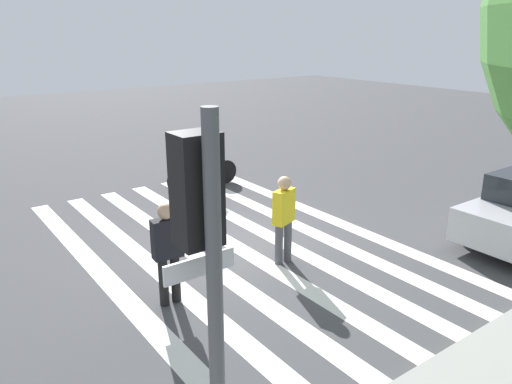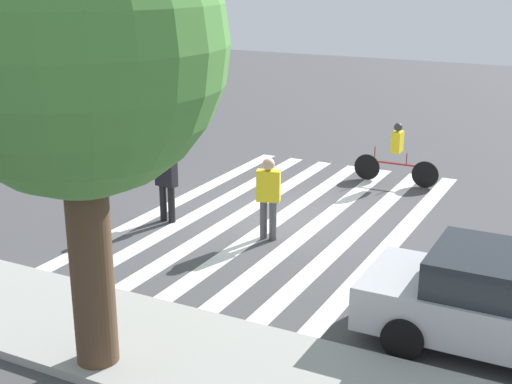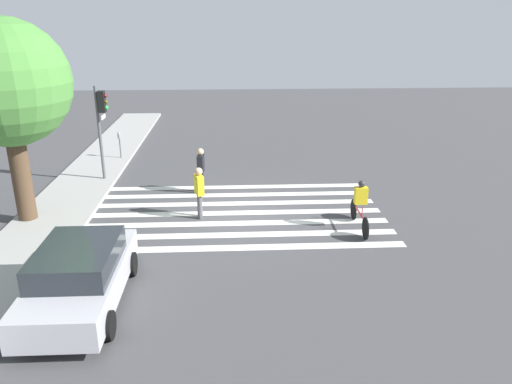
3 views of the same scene
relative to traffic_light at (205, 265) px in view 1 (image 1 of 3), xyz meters
name	(u,v)px [view 1 (image 1 of 3)]	position (x,y,z in m)	size (l,w,h in m)	color
ground_plane	(233,244)	(-3.74, -5.34, -2.75)	(60.00, 60.00, 0.00)	#444447
crosswalk_stripes	(233,244)	(-3.74, -5.34, -2.75)	(5.91, 10.00, 0.01)	silver
traffic_light	(205,265)	(0.00, 0.00, 0.00)	(0.60, 0.50, 3.93)	#515456
pedestrian_adult_tall_backpack	(284,215)	(-4.07, -4.04, -1.75)	(0.54, 0.37, 1.77)	#4C4C51
pedestrian_adult_blue_shirt	(168,248)	(-1.57, -3.96, -1.75)	(0.51, 0.27, 1.78)	black
cyclist_near_curb	(202,159)	(-5.28, -9.22, -1.88)	(2.29, 0.40, 1.65)	black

